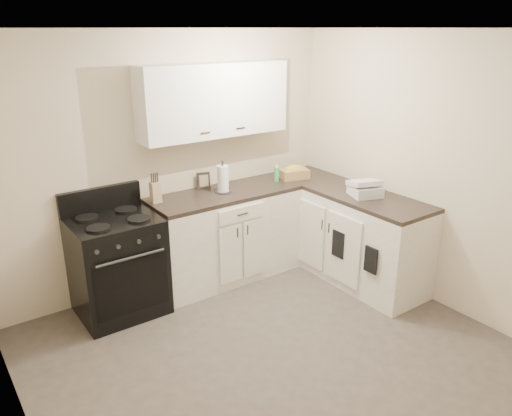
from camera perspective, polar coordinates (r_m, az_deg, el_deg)
floor at (r=4.16m, az=3.01°, el=-17.09°), size 3.60×3.60×0.00m
ceiling at (r=3.32m, az=3.84°, el=19.84°), size 3.60×3.60×0.00m
wall_back at (r=5.01m, az=-9.68°, el=5.17°), size 3.60×0.00×3.60m
wall_right at (r=4.84m, az=20.26°, el=3.67°), size 0.00×3.60×3.60m
wall_left at (r=2.88m, az=-26.10°, el=-8.07°), size 0.00×3.60×3.60m
base_cabinets_back at (r=5.22m, az=-3.51°, el=-3.29°), size 1.55×0.60×0.90m
base_cabinets_right at (r=5.38m, az=10.01°, el=-2.84°), size 0.60×1.90×0.90m
countertop_back at (r=5.05m, az=-3.62°, el=1.62°), size 1.55×0.60×0.04m
countertop_right at (r=5.22m, az=10.32°, el=1.93°), size 0.60×1.90×0.04m
upper_cabinets at (r=4.97m, az=-4.80°, el=12.19°), size 1.55×0.30×0.70m
stove at (r=4.73m, az=-15.51°, el=-6.42°), size 0.76×0.65×0.92m
knife_block at (r=4.80m, az=-11.41°, el=1.76°), size 0.09×0.08×0.20m
paper_towel at (r=5.00m, az=-3.81°, el=3.33°), size 0.14×0.14×0.27m
soap_bottle at (r=5.37m, az=2.38°, el=3.87°), size 0.07×0.07×0.16m
picture_frame at (r=5.15m, az=-6.02°, el=3.14°), size 0.14×0.08×0.17m
wicker_basket at (r=5.51m, az=4.34°, el=3.94°), size 0.35×0.27×0.10m
countertop_grill at (r=5.02m, az=12.38°, el=1.94°), size 0.35×0.34×0.10m
oven_mitt_near at (r=4.74m, az=12.98°, el=-5.82°), size 0.02×0.14×0.25m
oven_mitt_far at (r=4.99m, az=9.39°, el=-4.10°), size 0.02×0.16×0.27m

